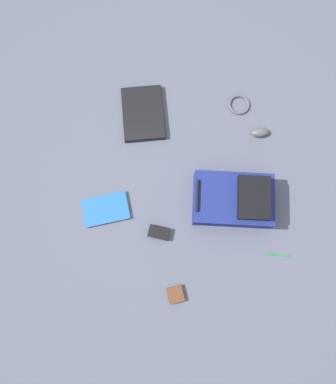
% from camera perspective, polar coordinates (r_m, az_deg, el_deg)
% --- Properties ---
extents(ground_plane, '(4.19, 4.19, 0.00)m').
position_cam_1_polar(ground_plane, '(1.99, 0.54, -0.31)').
color(ground_plane, '#4C5160').
extents(backpack, '(0.29, 0.44, 0.17)m').
position_cam_1_polar(backpack, '(1.95, 11.05, -1.24)').
color(backpack, navy).
rests_on(backpack, ground_plane).
extents(laptop, '(0.38, 0.29, 0.03)m').
position_cam_1_polar(laptop, '(2.13, -4.11, 12.87)').
color(laptop, black).
rests_on(laptop, ground_plane).
extents(book_red, '(0.22, 0.29, 0.02)m').
position_cam_1_polar(book_red, '(1.99, -10.27, -2.84)').
color(book_red, silver).
rests_on(book_red, ground_plane).
extents(computer_mouse, '(0.07, 0.11, 0.04)m').
position_cam_1_polar(computer_mouse, '(2.14, 15.06, 9.54)').
color(computer_mouse, '#4C4C51').
rests_on(computer_mouse, ground_plane).
extents(cable_coil, '(0.13, 0.13, 0.02)m').
position_cam_1_polar(cable_coil, '(2.20, 11.73, 14.00)').
color(cable_coil, '#4C4C51').
rests_on(cable_coil, ground_plane).
extents(power_brick, '(0.09, 0.12, 0.04)m').
position_cam_1_polar(power_brick, '(1.94, -1.50, -6.73)').
color(power_brick, black).
rests_on(power_brick, ground_plane).
extents(pen_black, '(0.01, 0.13, 0.01)m').
position_cam_1_polar(pen_black, '(2.04, 17.90, -9.96)').
color(pen_black, '#198C33').
rests_on(pen_black, ground_plane).
extents(earbud_pouch, '(0.11, 0.11, 0.02)m').
position_cam_1_polar(earbud_pouch, '(1.94, 1.28, -16.62)').
color(earbud_pouch, '#59331E').
rests_on(earbud_pouch, ground_plane).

